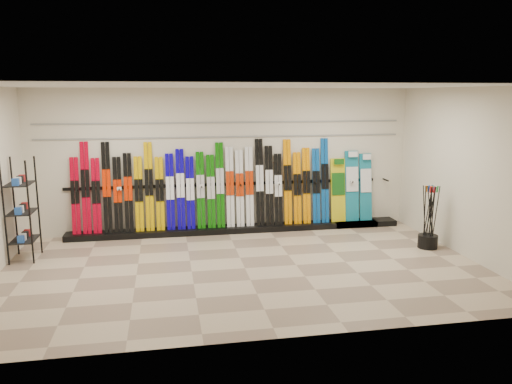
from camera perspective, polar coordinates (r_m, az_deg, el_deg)
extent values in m
plane|color=#87705D|center=(8.47, -1.28, -8.70)|extent=(8.00, 8.00, 0.00)
plane|color=beige|center=(10.54, -3.48, 3.61)|extent=(8.00, 0.00, 8.00)
plane|color=beige|center=(9.57, 23.08, 1.97)|extent=(0.00, 5.00, 5.00)
plane|color=silver|center=(7.97, -1.37, 12.03)|extent=(8.00, 8.00, 0.00)
cube|color=black|center=(10.64, -2.04, -4.22)|extent=(8.00, 0.40, 0.12)
cube|color=#B6001A|center=(10.55, -19.96, -0.42)|extent=(0.17, 0.23, 1.53)
cube|color=#B6001A|center=(10.51, -18.89, 0.44)|extent=(0.17, 0.27, 1.83)
cube|color=#B6001A|center=(10.49, -17.78, -0.42)|extent=(0.17, 0.22, 1.50)
cube|color=black|center=(10.46, -16.69, 0.49)|extent=(0.17, 0.27, 1.82)
cube|color=black|center=(10.45, -15.52, -0.30)|extent=(0.17, 0.23, 1.52)
cube|color=black|center=(10.43, -14.39, -0.06)|extent=(0.17, 0.24, 1.59)
cube|color=#D4A400|center=(10.42, -13.24, -0.23)|extent=(0.17, 0.23, 1.52)
cube|color=#D4A400|center=(10.40, -12.13, 0.60)|extent=(0.17, 0.27, 1.80)
cube|color=#D4A400|center=(10.40, -10.94, -0.20)|extent=(0.17, 0.22, 1.50)
cube|color=#0B009E|center=(10.40, -9.78, 0.02)|extent=(0.17, 0.23, 1.56)
cube|color=#0B009E|center=(10.40, -8.62, 0.31)|extent=(0.17, 0.25, 1.65)
cube|color=#0B009E|center=(10.41, -7.52, -0.09)|extent=(0.17, 0.22, 1.50)
cube|color=#0D6107|center=(10.42, -6.35, 0.20)|extent=(0.17, 0.24, 1.59)
cube|color=#0D6107|center=(10.44, -5.18, 0.06)|extent=(0.17, 0.23, 1.52)
cube|color=#0D6107|center=(10.45, -4.13, 0.78)|extent=(0.17, 0.26, 1.77)
cube|color=white|center=(10.48, -3.00, 0.56)|extent=(0.17, 0.25, 1.67)
cube|color=white|center=(10.51, -1.87, 0.40)|extent=(0.17, 0.24, 1.60)
cube|color=white|center=(10.54, -0.76, 0.62)|extent=(0.17, 0.25, 1.67)
cube|color=black|center=(10.58, 0.42, 1.11)|extent=(0.17, 0.27, 1.83)
cube|color=black|center=(10.62, 1.52, 0.73)|extent=(0.17, 0.25, 1.68)
cube|color=black|center=(10.67, 2.56, 0.31)|extent=(0.17, 0.23, 1.51)
cube|color=orange|center=(10.71, 3.63, 1.15)|extent=(0.17, 0.27, 1.81)
cube|color=orange|center=(10.77, 4.74, 0.44)|extent=(0.17, 0.23, 1.53)
cube|color=orange|center=(10.82, 5.78, 0.71)|extent=(0.17, 0.24, 1.62)
cube|color=#0A4692|center=(10.88, 6.89, 0.71)|extent=(0.17, 0.24, 1.61)
cube|color=#0A4692|center=(10.94, 7.87, 1.30)|extent=(0.17, 0.27, 1.82)
cube|color=gold|center=(11.07, 9.36, 0.21)|extent=(0.32, 0.22, 1.38)
cube|color=#14728C|center=(11.17, 10.90, 0.67)|extent=(0.30, 0.24, 1.54)
cube|color=#14728C|center=(11.29, 12.41, 0.56)|extent=(0.28, 0.23, 1.47)
cube|color=black|center=(9.62, -25.20, -1.82)|extent=(0.40, 0.60, 1.79)
cylinder|color=black|center=(10.06, 19.02, -5.36)|extent=(0.37, 0.37, 0.25)
cylinder|color=black|center=(9.91, 19.30, -2.72)|extent=(0.14, 0.14, 1.17)
cylinder|color=black|center=(9.92, 18.70, -2.67)|extent=(0.07, 0.06, 1.18)
cylinder|color=black|center=(9.89, 19.48, -2.76)|extent=(0.11, 0.05, 1.18)
cylinder|color=black|center=(9.96, 19.82, -2.69)|extent=(0.10, 0.05, 1.18)
cylinder|color=black|center=(9.87, 19.51, -2.78)|extent=(0.03, 0.06, 1.18)
cylinder|color=black|center=(9.94, 18.68, -2.64)|extent=(0.08, 0.13, 1.18)
cylinder|color=black|center=(9.98, 18.95, -2.60)|extent=(0.16, 0.02, 1.17)
cylinder|color=black|center=(9.97, 19.37, -2.64)|extent=(0.03, 0.13, 1.18)
cylinder|color=black|center=(9.88, 19.12, -2.75)|extent=(0.02, 0.09, 1.18)
cylinder|color=black|center=(9.89, 19.19, -2.74)|extent=(0.14, 0.14, 1.17)
cylinder|color=black|center=(10.02, 19.30, -2.57)|extent=(0.09, 0.09, 1.18)
cube|color=gray|center=(10.47, -3.50, 6.31)|extent=(7.60, 0.02, 0.03)
cube|color=gray|center=(10.44, -3.52, 7.95)|extent=(7.60, 0.02, 0.03)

